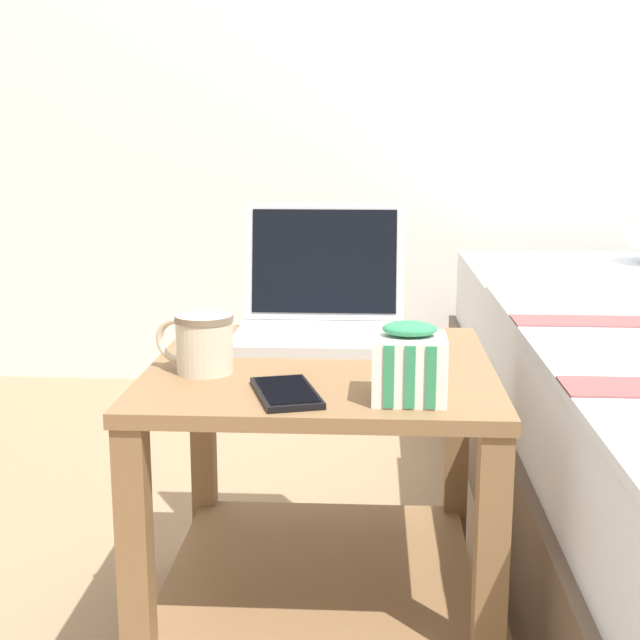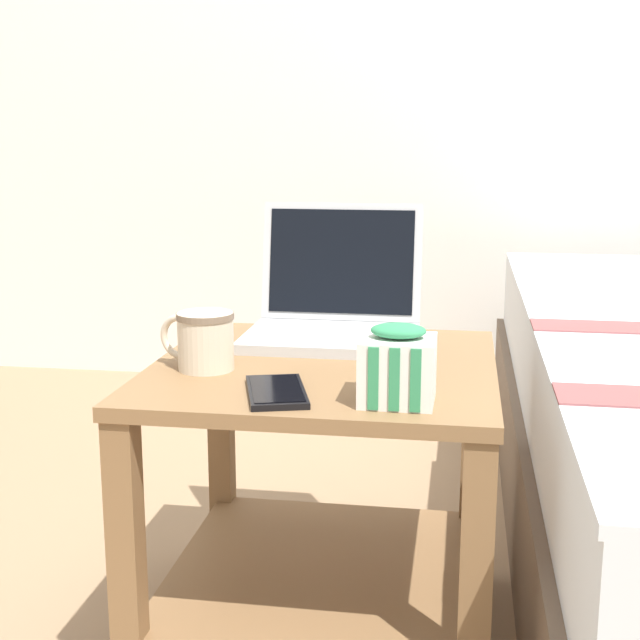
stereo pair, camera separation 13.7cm
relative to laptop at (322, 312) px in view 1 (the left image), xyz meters
The scene contains 7 objects.
ground_plane 0.56m from the laptop, 86.87° to the right, with size 8.00×8.00×0.00m, color #937556.
back_wall 1.61m from the laptop, 89.60° to the left, with size 8.00×0.05×2.50m.
bedside_table 0.29m from the laptop, 86.87° to the right, with size 0.55×0.56×0.48m.
laptop is the anchor object (origin of this frame).
mug_front_left 0.30m from the laptop, 124.17° to the right, with size 0.13×0.09×0.09m.
snack_bag 0.40m from the laptop, 69.31° to the right, with size 0.10×0.10×0.11m.
cell_phone 0.37m from the laptop, 94.55° to the right, with size 0.12×0.17×0.01m.
Camera 1 is at (0.08, -1.38, 0.85)m, focal length 50.00 mm.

